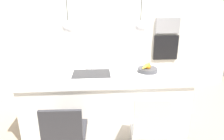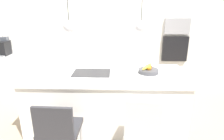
% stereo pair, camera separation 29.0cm
% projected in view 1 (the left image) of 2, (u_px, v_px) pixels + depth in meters
% --- Properties ---
extents(floor, '(6.60, 6.60, 0.00)m').
position_uv_depth(floor, '(106.00, 124.00, 3.19)').
color(floor, tan).
rests_on(floor, ground).
extents(back_wall, '(6.00, 0.10, 2.60)m').
position_uv_depth(back_wall, '(102.00, 31.00, 4.34)').
color(back_wall, silver).
rests_on(back_wall, ground).
extents(kitchen_island, '(2.42, 0.94, 0.88)m').
position_uv_depth(kitchen_island, '(106.00, 100.00, 3.05)').
color(kitchen_island, white).
rests_on(kitchen_island, ground).
extents(sink_basin, '(0.56, 0.40, 0.02)m').
position_uv_depth(sink_basin, '(91.00, 74.00, 2.90)').
color(sink_basin, '#2D2D30').
rests_on(sink_basin, kitchen_island).
extents(faucet, '(0.02, 0.17, 0.22)m').
position_uv_depth(faucet, '(91.00, 61.00, 3.05)').
color(faucet, silver).
rests_on(faucet, kitchen_island).
extents(fruit_bowl, '(0.30, 0.30, 0.16)m').
position_uv_depth(fruit_bowl, '(147.00, 69.00, 2.96)').
color(fruit_bowl, '#4C4C51').
rests_on(fruit_bowl, kitchen_island).
extents(microwave, '(0.54, 0.08, 0.34)m').
position_uv_depth(microwave, '(168.00, 25.00, 4.34)').
color(microwave, '#9E9EA3').
rests_on(microwave, back_wall).
extents(oven, '(0.56, 0.08, 0.56)m').
position_uv_depth(oven, '(166.00, 47.00, 4.50)').
color(oven, black).
rests_on(oven, back_wall).
extents(chair_near, '(0.48, 0.46, 0.84)m').
position_uv_depth(chair_near, '(65.00, 132.00, 2.22)').
color(chair_near, '#333338').
rests_on(chair_near, ground).
extents(chair_middle, '(0.44, 0.45, 0.92)m').
position_uv_depth(chair_middle, '(148.00, 126.00, 2.28)').
color(chair_middle, silver).
rests_on(chair_middle, ground).
extents(pendant_light_left, '(0.17, 0.17, 0.77)m').
position_uv_depth(pendant_light_left, '(68.00, 27.00, 2.65)').
color(pendant_light_left, silver).
extents(pendant_light_right, '(0.17, 0.17, 0.77)m').
position_uv_depth(pendant_light_right, '(140.00, 26.00, 2.73)').
color(pendant_light_right, silver).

